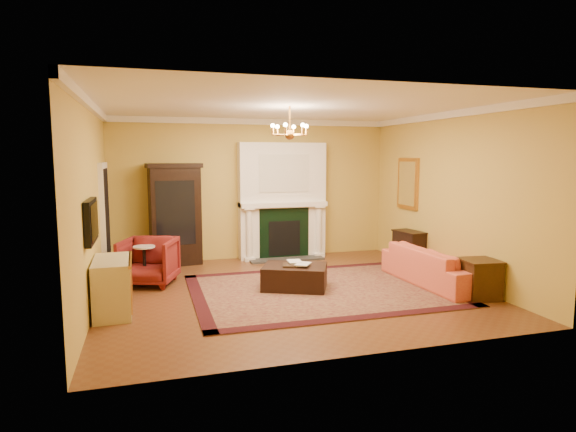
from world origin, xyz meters
name	(u,v)px	position (x,y,z in m)	size (l,w,h in m)	color
floor	(290,291)	(0.00, 0.00, -0.01)	(6.00, 5.50, 0.02)	brown
ceiling	(290,105)	(0.00, 0.00, 3.01)	(6.00, 5.50, 0.02)	white
wall_back	(253,189)	(0.00, 2.76, 1.50)	(6.00, 0.02, 3.00)	gold
wall_front	(363,223)	(0.00, -2.76, 1.50)	(6.00, 0.02, 3.00)	gold
wall_left	(91,206)	(-3.01, 0.00, 1.50)	(0.02, 5.50, 3.00)	gold
wall_right	(450,196)	(3.01, 0.00, 1.50)	(0.02, 5.50, 3.00)	gold
fireplace	(282,203)	(0.60, 2.57, 1.19)	(1.90, 0.70, 2.50)	white
crown_molding	(274,115)	(0.00, 0.96, 2.94)	(6.00, 5.50, 0.12)	white
doorway	(106,221)	(-2.95, 1.70, 1.05)	(0.08, 1.05, 2.10)	silver
tv_panel	(91,221)	(-2.95, -0.60, 1.35)	(0.09, 0.95, 0.58)	black
gilt_mirror	(408,184)	(2.97, 1.40, 1.65)	(0.06, 0.76, 1.05)	#C38532
chandelier	(290,131)	(0.00, 0.00, 2.61)	(0.63, 0.55, 0.53)	#BA7C33
oriental_rug	(320,290)	(0.48, -0.14, 0.01)	(4.18, 3.13, 0.02)	#440E19
china_cabinet	(175,217)	(-1.69, 2.49, 0.99)	(0.99, 0.45, 1.98)	black
wingback_armchair	(149,259)	(-2.23, 1.03, 0.45)	(0.87, 0.81, 0.89)	maroon
pedestal_table	(144,262)	(-2.30, 1.09, 0.39)	(0.37, 0.37, 0.67)	black
commode	(113,286)	(-2.73, -0.42, 0.39)	(0.49, 1.04, 0.78)	tan
coral_sofa	(436,260)	(2.54, -0.33, 0.43)	(2.20, 0.64, 0.86)	#E36F48
end_table	(480,280)	(2.72, -1.27, 0.29)	(0.50, 0.50, 0.59)	#381D0F
console_table	(409,250)	(2.78, 0.96, 0.35)	(0.36, 0.63, 0.70)	black
leather_ottoman	(295,277)	(0.11, 0.06, 0.21)	(1.03, 0.75, 0.39)	black
ottoman_tray	(295,265)	(0.10, 0.03, 0.41)	(0.40, 0.31, 0.03)	black
book_a	(288,254)	(0.02, 0.17, 0.58)	(0.22, 0.03, 0.30)	gray
book_b	(297,255)	(0.13, 0.01, 0.58)	(0.22, 0.02, 0.30)	gray
topiary_left	(255,191)	(-0.01, 2.53, 1.48)	(0.17, 0.17, 0.46)	gray
topiary_right	(306,191)	(1.12, 2.53, 1.46)	(0.16, 0.16, 0.43)	gray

